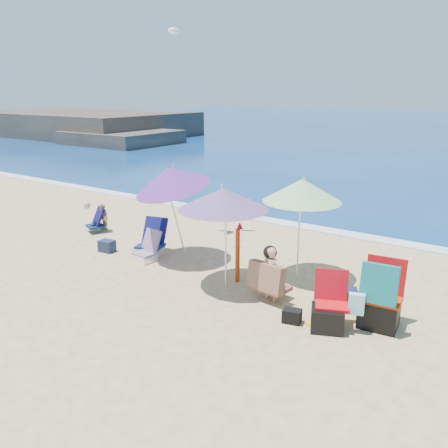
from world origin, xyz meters
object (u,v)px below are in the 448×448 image
Objects in this scene: umbrella_striped at (302,190)px; camp_chair_left at (328,312)px; chair_navy at (151,245)px; chair_rainbow at (146,253)px; umbrella_turquoise at (223,199)px; furled_umbrella at (238,250)px; person_left at (101,218)px; seagull at (175,31)px; person_center at (270,275)px; umbrella_blue at (170,178)px; camp_chair_right at (379,303)px.

camp_chair_left is (1.29, -1.63, -1.52)m from umbrella_striped.
chair_rainbow is (0.21, -0.38, -0.04)m from chair_navy.
umbrella_turquoise is at bearing -131.21° from umbrella_striped.
furled_umbrella is 1.40× the size of person_left.
seagull reaches higher than furled_umbrella.
umbrella_striped reaches higher than furled_umbrella.
furled_umbrella is 1.81× the size of chair_rainbow.
camp_chair_left is (4.52, -0.62, 0.10)m from chair_rainbow.
chair_rainbow is 0.64× the size of person_center.
furled_umbrella is at bearing 3.99° from chair_rainbow.
umbrella_striped is at bearing 13.21° from umbrella_blue.
camp_chair_right is at bearing -5.95° from umbrella_blue.
person_left is (-2.50, 0.92, 0.21)m from chair_rainbow.
person_left is (-5.74, -0.09, -1.41)m from umbrella_striped.
person_center is at bearing 164.00° from camp_chair_left.
umbrella_striped is 2.84m from umbrella_blue.
person_center is 5.88m from person_left.
umbrella_turquoise is 1.89× the size of furled_umbrella.
seagull is at bearing 143.11° from umbrella_turquoise.
person_left is (-7.02, 1.54, 0.11)m from camp_chair_left.
person_left is at bearing 169.42° from umbrella_blue.
camp_chair_left is at bearing -12.36° from person_left.
seagull is (-3.85, 2.18, 4.48)m from person_center.
camp_chair_left is at bearing -26.48° from seagull.
umbrella_striped is 2.43× the size of person_left.
furled_umbrella is 1.16× the size of person_center.
person_left is at bearing 159.84° from chair_rainbow.
camp_chair_left reaches higher than person_left.
camp_chair_left is 1.33m from person_center.
umbrella_turquoise is at bearing 175.13° from person_center.
chair_rainbow is (-0.47, -0.36, -1.68)m from umbrella_blue.
umbrella_striped is 5.05m from seagull.
umbrella_turquoise is 2.19× the size of person_center.
chair_navy reaches higher than chair_rainbow.
umbrella_turquoise is at bearing -13.01° from person_left.
person_center is at bearing -175.98° from camp_chair_right.
umbrella_striped is 3.76m from chair_rainbow.
seagull is at bearing 166.56° from umbrella_striped.
seagull is at bearing 148.81° from furled_umbrella.
furled_umbrella is (1.85, -0.20, -1.20)m from umbrella_blue.
person_left is 5.08m from seagull.
seagull is (-2.79, 2.09, 3.26)m from umbrella_turquoise.
camp_chair_right is at bearing -30.56° from umbrella_striped.
umbrella_striped is 2.01× the size of person_center.
camp_chair_right reaches higher than person_center.
umbrella_blue is at bearing 166.35° from camp_chair_left.
umbrella_turquoise is 1.62m from person_center.
furled_umbrella is 2.38m from chair_rainbow.
seagull is at bearing 160.37° from camp_chair_right.
seagull is at bearing 150.43° from person_center.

